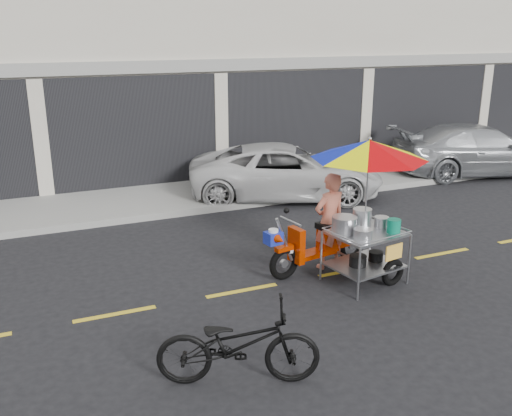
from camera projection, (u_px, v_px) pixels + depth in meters
name	position (u px, v px, depth m)	size (l,w,h in m)	color
ground	(349.00, 271.00, 9.83)	(90.00, 90.00, 0.00)	black
sidewalk	(235.00, 188.00, 14.63)	(45.00, 3.00, 0.15)	gray
shophouse_block	(258.00, 21.00, 18.90)	(36.00, 8.11, 10.40)	beige
centerline	(349.00, 271.00, 9.83)	(42.00, 0.10, 0.01)	gold
white_pickup	(286.00, 171.00, 13.96)	(2.16, 4.69, 1.30)	silver
silver_pickup	(478.00, 150.00, 16.13)	(1.99, 4.90, 1.42)	#9B9FA3
near_bicycle	(238.00, 344.00, 6.60)	(0.66, 1.91, 1.00)	black
food_vendor_rig	(353.00, 189.00, 9.22)	(2.63, 2.13, 2.40)	black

